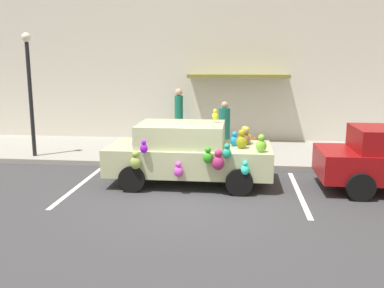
{
  "coord_description": "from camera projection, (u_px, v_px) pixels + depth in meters",
  "views": [
    {
      "loc": [
        1.14,
        -8.95,
        3.11
      ],
      "look_at": [
        -0.09,
        2.16,
        0.9
      ],
      "focal_mm": 39.83,
      "sensor_mm": 36.0,
      "label": 1
    }
  ],
  "objects": [
    {
      "name": "ground_plane",
      "position": [
        185.0,
        203.0,
        9.45
      ],
      "size": [
        60.0,
        60.0,
        0.0
      ],
      "primitive_type": "plane",
      "color": "#38383A"
    },
    {
      "name": "sidewalk",
      "position": [
        204.0,
        152.0,
        14.31
      ],
      "size": [
        24.0,
        4.0,
        0.15
      ],
      "primitive_type": "cube",
      "color": "gray",
      "rests_on": "ground"
    },
    {
      "name": "storefront_building",
      "position": [
        209.0,
        58.0,
        15.79
      ],
      "size": [
        24.0,
        1.25,
        6.4
      ],
      "color": "beige",
      "rests_on": "ground"
    },
    {
      "name": "parking_stripe_front",
      "position": [
        299.0,
        193.0,
        10.14
      ],
      "size": [
        0.12,
        3.6,
        0.01
      ],
      "primitive_type": "cube",
      "color": "silver",
      "rests_on": "ground"
    },
    {
      "name": "parking_stripe_rear",
      "position": [
        79.0,
        185.0,
        10.73
      ],
      "size": [
        0.12,
        3.6,
        0.01
      ],
      "primitive_type": "cube",
      "color": "silver",
      "rests_on": "ground"
    },
    {
      "name": "plush_covered_car",
      "position": [
        188.0,
        153.0,
        10.81
      ],
      "size": [
        4.11,
        2.15,
        1.9
      ],
      "color": "#B5BD8E",
      "rests_on": "ground"
    },
    {
      "name": "teddy_bear_on_sidewalk",
      "position": [
        254.0,
        148.0,
        13.02
      ],
      "size": [
        0.36,
        0.3,
        0.68
      ],
      "color": "brown",
      "rests_on": "sidewalk"
    },
    {
      "name": "street_lamp_post",
      "position": [
        29.0,
        82.0,
        12.94
      ],
      "size": [
        0.28,
        0.28,
        3.77
      ],
      "color": "black",
      "rests_on": "sidewalk"
    },
    {
      "name": "pedestrian_near_shopfront",
      "position": [
        179.0,
        116.0,
        15.63
      ],
      "size": [
        0.3,
        0.3,
        1.94
      ],
      "color": "#17664F",
      "rests_on": "sidewalk"
    },
    {
      "name": "pedestrian_walking_past",
      "position": [
        224.0,
        129.0,
        13.7
      ],
      "size": [
        0.36,
        0.36,
        1.66
      ],
      "color": "#1A6858",
      "rests_on": "sidewalk"
    }
  ]
}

